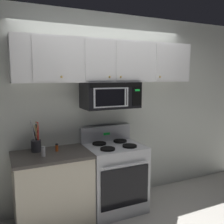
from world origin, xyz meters
name	(u,v)px	position (x,y,z in m)	size (l,w,h in m)	color
ground_plane	(129,224)	(0.00, 0.00, 0.00)	(8.00, 8.00, 0.00)	beige
back_wall	(103,109)	(0.00, 0.79, 1.35)	(5.20, 0.10, 2.70)	silver
stove_range	(114,176)	(0.00, 0.42, 0.47)	(0.76, 0.69, 1.12)	#B7BABF
over_range_microwave	(110,95)	(0.00, 0.54, 1.58)	(0.76, 0.43, 0.35)	black
upper_cabinets	(109,61)	(0.00, 0.57, 2.02)	(2.50, 0.36, 0.55)	silver
counter_segment	(53,188)	(-0.84, 0.43, 0.45)	(0.93, 0.65, 0.90)	beige
utensil_crock_charcoal	(36,143)	(-0.99, 0.59, 1.00)	(0.12, 0.12, 0.40)	#2D2D33
salt_shaker	(43,152)	(-0.95, 0.36, 0.96)	(0.05, 0.05, 0.12)	white
spice_jar	(57,147)	(-0.76, 0.50, 0.95)	(0.04, 0.04, 0.10)	#C64C19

